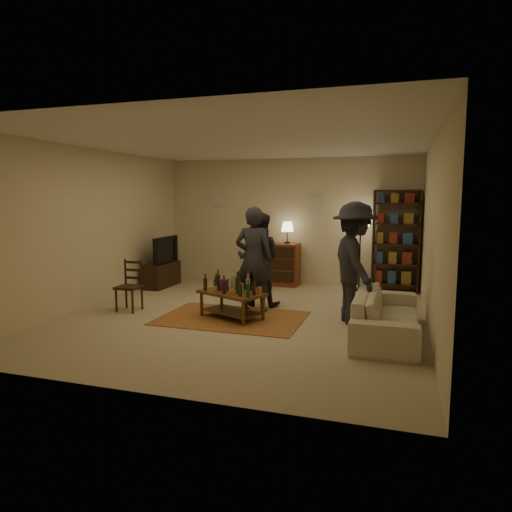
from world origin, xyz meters
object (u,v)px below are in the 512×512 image
at_px(tv_stand, 161,268).
at_px(sofa, 387,314).
at_px(dresser, 276,263).
at_px(bookshelf, 396,240).
at_px(dining_chair, 130,284).
at_px(floor_lamp, 361,225).
at_px(person_by_sofa, 354,263).
at_px(person_left, 254,260).
at_px(coffee_table, 232,294).
at_px(person_right, 259,259).

xyz_separation_m(tv_stand, sofa, (4.64, -2.20, -0.08)).
bearing_deg(dresser, bookshelf, 1.57).
height_order(dining_chair, bookshelf, bookshelf).
xyz_separation_m(dresser, floor_lamp, (1.76, -0.06, 0.86)).
height_order(dresser, person_by_sofa, person_by_sofa).
distance_m(bookshelf, floor_lamp, 0.75).
bearing_deg(floor_lamp, dresser, 177.94).
bearing_deg(dresser, person_by_sofa, -53.48).
distance_m(dresser, person_left, 2.41).
bearing_deg(dining_chair, person_by_sofa, 3.67).
bearing_deg(floor_lamp, sofa, -78.26).
bearing_deg(person_by_sofa, bookshelf, -35.24).
relative_size(coffee_table, dresser, 0.86).
bearing_deg(coffee_table, tv_stand, 139.67).
height_order(dining_chair, person_right, person_right).
relative_size(bookshelf, floor_lamp, 1.27).
height_order(coffee_table, floor_lamp, floor_lamp).
bearing_deg(tv_stand, dresser, 22.07).
relative_size(coffee_table, floor_lamp, 0.74).
relative_size(dining_chair, person_by_sofa, 0.47).
relative_size(coffee_table, bookshelf, 0.58).
bearing_deg(person_left, person_by_sofa, 171.63).
distance_m(sofa, person_by_sofa, 0.96).
relative_size(dresser, sofa, 0.65).
distance_m(dresser, sofa, 3.93).
distance_m(dining_chair, sofa, 4.12).
bearing_deg(bookshelf, floor_lamp, -169.17).
height_order(coffee_table, person_right, person_right).
bearing_deg(tv_stand, dining_chair, -74.86).
xyz_separation_m(bookshelf, person_right, (-2.24, -1.96, -0.23)).
xyz_separation_m(person_right, person_by_sofa, (1.69, -0.66, 0.10)).
bearing_deg(dining_chair, person_left, 13.19).
bearing_deg(sofa, tv_stand, 64.66).
relative_size(person_left, person_by_sofa, 0.96).
xyz_separation_m(tv_stand, floor_lamp, (4.01, 0.85, 0.95)).
height_order(bookshelf, person_left, bookshelf).
height_order(person_left, person_by_sofa, person_by_sofa).
bearing_deg(person_by_sofa, sofa, -161.61).
relative_size(person_left, person_right, 1.07).
bearing_deg(person_left, floor_lamp, -124.63).
bearing_deg(person_by_sofa, dining_chair, 71.88).
distance_m(bookshelf, person_right, 2.99).
relative_size(bookshelf, sofa, 0.97).
relative_size(tv_stand, person_by_sofa, 0.58).
relative_size(sofa, person_left, 1.20).
xyz_separation_m(floor_lamp, person_left, (-1.49, -2.30, -0.47)).
height_order(tv_stand, person_right, person_right).
bearing_deg(dresser, floor_lamp, -2.06).
xyz_separation_m(coffee_table, dresser, (-0.07, 2.89, 0.09)).
height_order(bookshelf, sofa, bookshelf).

